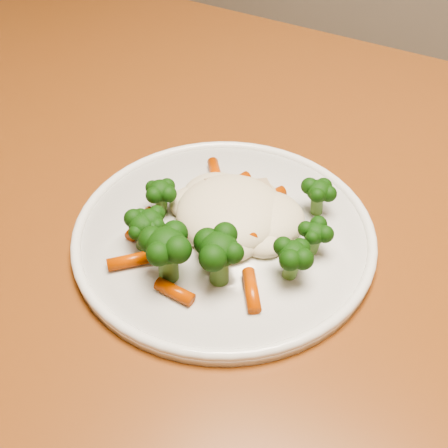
# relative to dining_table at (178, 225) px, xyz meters

# --- Properties ---
(dining_table) EXTENTS (1.28, 0.88, 0.75)m
(dining_table) POSITION_rel_dining_table_xyz_m (0.00, 0.00, 0.00)
(dining_table) COLOR brown
(dining_table) RESTS_ON ground
(plate) EXTENTS (0.29, 0.29, 0.01)m
(plate) POSITION_rel_dining_table_xyz_m (0.11, -0.08, 0.10)
(plate) COLOR white
(plate) RESTS_ON dining_table
(meal) EXTENTS (0.19, 0.19, 0.05)m
(meal) POSITION_rel_dining_table_xyz_m (0.11, -0.09, 0.13)
(meal) COLOR beige
(meal) RESTS_ON plate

